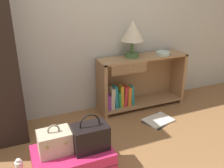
{
  "coord_description": "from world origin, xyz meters",
  "views": [
    {
      "loc": [
        -0.75,
        -1.4,
        1.59
      ],
      "look_at": [
        0.22,
        0.9,
        0.55
      ],
      "focal_mm": 41.02,
      "sensor_mm": 36.0,
      "label": 1
    }
  ],
  "objects_px": {
    "bookshelf": "(137,82)",
    "open_book_on_floor": "(158,120)",
    "handbag": "(90,137)",
    "train_case": "(55,142)",
    "table_lamp": "(133,32)",
    "suitcase_large": "(73,159)",
    "bowl": "(163,53)"
  },
  "relations": [
    {
      "from": "train_case",
      "to": "open_book_on_floor",
      "type": "xyz_separation_m",
      "value": [
        1.29,
        0.38,
        -0.3
      ]
    },
    {
      "from": "handbag",
      "to": "open_book_on_floor",
      "type": "relative_size",
      "value": 0.8
    },
    {
      "from": "table_lamp",
      "to": "open_book_on_floor",
      "type": "bearing_deg",
      "value": -73.63
    },
    {
      "from": "table_lamp",
      "to": "bowl",
      "type": "xyz_separation_m",
      "value": [
        0.4,
        -0.07,
        -0.28
      ]
    },
    {
      "from": "bookshelf",
      "to": "open_book_on_floor",
      "type": "xyz_separation_m",
      "value": [
        0.06,
        -0.45,
        -0.33
      ]
    },
    {
      "from": "train_case",
      "to": "handbag",
      "type": "xyz_separation_m",
      "value": [
        0.29,
        -0.07,
        0.02
      ]
    },
    {
      "from": "table_lamp",
      "to": "open_book_on_floor",
      "type": "relative_size",
      "value": 1.07
    },
    {
      "from": "bowl",
      "to": "open_book_on_floor",
      "type": "height_order",
      "value": "bowl"
    },
    {
      "from": "suitcase_large",
      "to": "handbag",
      "type": "xyz_separation_m",
      "value": [
        0.16,
        -0.04,
        0.22
      ]
    },
    {
      "from": "suitcase_large",
      "to": "train_case",
      "type": "xyz_separation_m",
      "value": [
        -0.14,
        0.03,
        0.2
      ]
    },
    {
      "from": "table_lamp",
      "to": "suitcase_large",
      "type": "height_order",
      "value": "table_lamp"
    },
    {
      "from": "bowl",
      "to": "train_case",
      "type": "bearing_deg",
      "value": -153.47
    },
    {
      "from": "table_lamp",
      "to": "suitcase_large",
      "type": "distance_m",
      "value": 1.61
    },
    {
      "from": "suitcase_large",
      "to": "table_lamp",
      "type": "bearing_deg",
      "value": 40.99
    },
    {
      "from": "bowl",
      "to": "suitcase_large",
      "type": "xyz_separation_m",
      "value": [
        -1.42,
        -0.81,
        -0.6
      ]
    },
    {
      "from": "handbag",
      "to": "train_case",
      "type": "bearing_deg",
      "value": 166.67
    },
    {
      "from": "table_lamp",
      "to": "train_case",
      "type": "relative_size",
      "value": 1.64
    },
    {
      "from": "bookshelf",
      "to": "train_case",
      "type": "bearing_deg",
      "value": -145.86
    },
    {
      "from": "train_case",
      "to": "open_book_on_floor",
      "type": "height_order",
      "value": "train_case"
    },
    {
      "from": "suitcase_large",
      "to": "handbag",
      "type": "relative_size",
      "value": 2.04
    },
    {
      "from": "handbag",
      "to": "open_book_on_floor",
      "type": "height_order",
      "value": "handbag"
    },
    {
      "from": "bookshelf",
      "to": "suitcase_large",
      "type": "distance_m",
      "value": 1.41
    },
    {
      "from": "train_case",
      "to": "suitcase_large",
      "type": "bearing_deg",
      "value": -13.91
    },
    {
      "from": "bookshelf",
      "to": "table_lamp",
      "type": "height_order",
      "value": "table_lamp"
    },
    {
      "from": "bowl",
      "to": "table_lamp",
      "type": "bearing_deg",
      "value": 169.71
    },
    {
      "from": "suitcase_large",
      "to": "train_case",
      "type": "bearing_deg",
      "value": 166.09
    },
    {
      "from": "table_lamp",
      "to": "train_case",
      "type": "bearing_deg",
      "value": -143.6
    },
    {
      "from": "table_lamp",
      "to": "handbag",
      "type": "height_order",
      "value": "table_lamp"
    },
    {
      "from": "bookshelf",
      "to": "table_lamp",
      "type": "relative_size",
      "value": 2.55
    },
    {
      "from": "table_lamp",
      "to": "handbag",
      "type": "relative_size",
      "value": 1.34
    },
    {
      "from": "open_book_on_floor",
      "to": "train_case",
      "type": "bearing_deg",
      "value": -163.62
    },
    {
      "from": "bookshelf",
      "to": "suitcase_large",
      "type": "relative_size",
      "value": 1.67
    }
  ]
}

